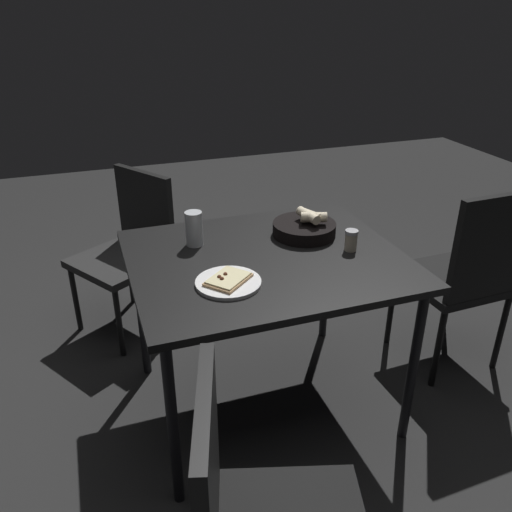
{
  "coord_description": "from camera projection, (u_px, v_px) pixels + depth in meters",
  "views": [
    {
      "loc": [
        1.77,
        -0.66,
        1.7
      ],
      "look_at": [
        0.1,
        -0.08,
        0.82
      ],
      "focal_mm": 36.64,
      "sensor_mm": 36.0,
      "label": 1
    }
  ],
  "objects": [
    {
      "name": "chair_near",
      "position": [
        131.0,
        243.0,
        2.83
      ],
      "size": [
        0.61,
        0.61,
        0.87
      ],
      "color": "#2A2A2A",
      "rests_on": "ground"
    },
    {
      "name": "beer_glass",
      "position": [
        194.0,
        231.0,
        2.18
      ],
      "size": [
        0.07,
        0.07,
        0.15
      ],
      "color": "silver",
      "rests_on": "dining_table"
    },
    {
      "name": "chair_spare",
      "position": [
        468.0,
        270.0,
        2.45
      ],
      "size": [
        0.46,
        0.46,
        0.96
      ],
      "color": "black",
      "rests_on": "ground"
    },
    {
      "name": "dining_table",
      "position": [
        266.0,
        271.0,
        2.14
      ],
      "size": [
        0.91,
        1.09,
        0.76
      ],
      "color": "black",
      "rests_on": "ground"
    },
    {
      "name": "ground",
      "position": [
        265.0,
        400.0,
        2.44
      ],
      "size": [
        8.0,
        8.0,
        0.0
      ],
      "primitive_type": "plane",
      "color": "#272727"
    },
    {
      "name": "pizza_plate",
      "position": [
        228.0,
        282.0,
        1.9
      ],
      "size": [
        0.24,
        0.24,
        0.04
      ],
      "color": "white",
      "rests_on": "dining_table"
    },
    {
      "name": "pepper_shaker",
      "position": [
        351.0,
        241.0,
        2.14
      ],
      "size": [
        0.05,
        0.05,
        0.09
      ],
      "color": "#BFB299",
      "rests_on": "dining_table"
    },
    {
      "name": "bread_basket",
      "position": [
        305.0,
        227.0,
        2.28
      ],
      "size": [
        0.28,
        0.28,
        0.11
      ],
      "color": "black",
      "rests_on": "dining_table"
    }
  ]
}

